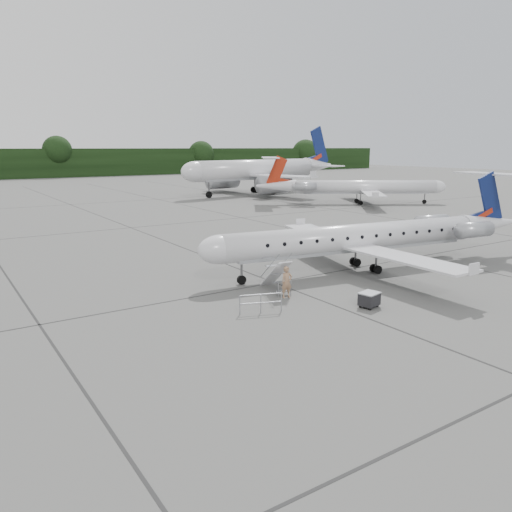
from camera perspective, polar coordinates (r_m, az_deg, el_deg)
ground at (r=31.45m, az=15.71°, el=-3.58°), size 320.00×320.00×0.00m
treeline at (r=151.44m, az=-24.99°, el=9.55°), size 260.00×4.00×8.00m
main_regional_jet at (r=34.62m, az=11.40°, el=3.57°), size 27.75×21.82×6.48m
airstair at (r=29.46m, az=2.25°, el=-2.13°), size 1.22×2.61×2.03m
passenger at (r=28.29m, az=3.54°, el=-2.99°), size 0.72×0.52×1.81m
safety_railing at (r=25.74m, az=0.55°, el=-5.48°), size 2.09×0.83×1.00m
baggage_cart at (r=27.34m, az=12.82°, el=-4.85°), size 1.16×1.02×0.88m
bg_narrowbody at (r=91.40m, az=0.02°, el=10.95°), size 37.82×29.88×12.31m
bg_regional_right at (r=77.12m, az=12.45°, el=8.45°), size 33.08×30.77×7.05m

